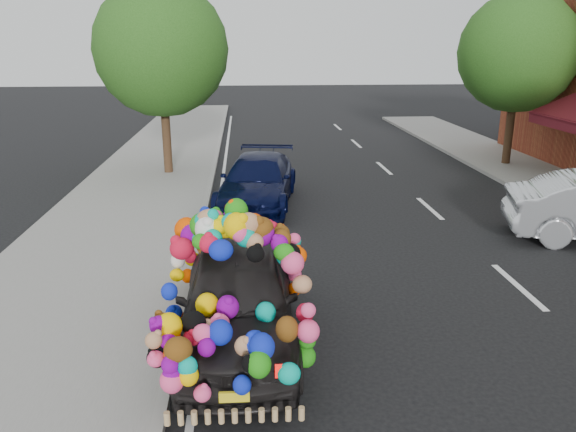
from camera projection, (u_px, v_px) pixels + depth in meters
name	position (u px, v px, depth m)	size (l,w,h in m)	color
ground	(321.00, 293.00, 9.90)	(100.00, 100.00, 0.00)	black
sidewalk	(71.00, 298.00, 9.55)	(4.00, 60.00, 0.12)	gray
kerb	(187.00, 294.00, 9.70)	(0.15, 60.00, 0.13)	gray
lane_markings	(518.00, 286.00, 10.17)	(6.00, 50.00, 0.01)	silver
tree_near_sidewalk	(161.00, 49.00, 17.46)	(4.20, 4.20, 6.13)	#332114
tree_far_b	(518.00, 53.00, 18.87)	(4.00, 4.00, 5.90)	#332114
plush_art_car	(238.00, 275.00, 8.03)	(2.10, 4.36, 2.05)	black
navy_sedan	(258.00, 181.00, 15.07)	(1.84, 4.53, 1.32)	black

